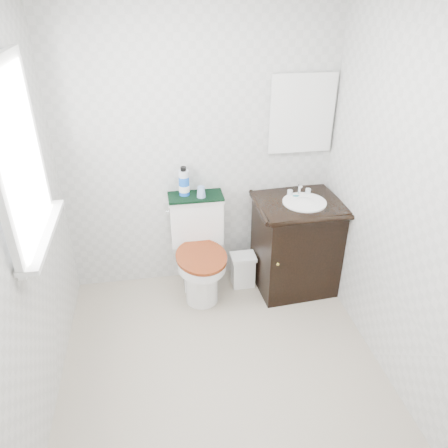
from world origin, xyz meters
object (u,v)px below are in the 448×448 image
object	(u,v)px
toilet	(199,254)
cup	(201,192)
vanity	(296,243)
trash_bin	(243,270)
mouthwash_bottle	(184,182)

from	to	relation	value
toilet	cup	bearing A→B (deg)	64.41
vanity	cup	xyz separation A→B (m)	(-0.77, 0.15, 0.46)
trash_bin	mouthwash_bottle	world-z (taller)	mouthwash_bottle
trash_bin	cup	bearing A→B (deg)	166.48
toilet	vanity	size ratio (longest dim) A/B	0.91
mouthwash_bottle	trash_bin	bearing A→B (deg)	-17.04
toilet	trash_bin	xyz separation A→B (m)	(0.38, 0.01, -0.21)
toilet	mouthwash_bottle	bearing A→B (deg)	119.86
vanity	toilet	bearing A→B (deg)	175.63
vanity	trash_bin	world-z (taller)	vanity
toilet	trash_bin	distance (m)	0.43
trash_bin	cup	distance (m)	0.82
mouthwash_bottle	cup	world-z (taller)	mouthwash_bottle
vanity	mouthwash_bottle	size ratio (longest dim) A/B	3.82
vanity	trash_bin	xyz separation A→B (m)	(-0.44, 0.07, -0.28)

